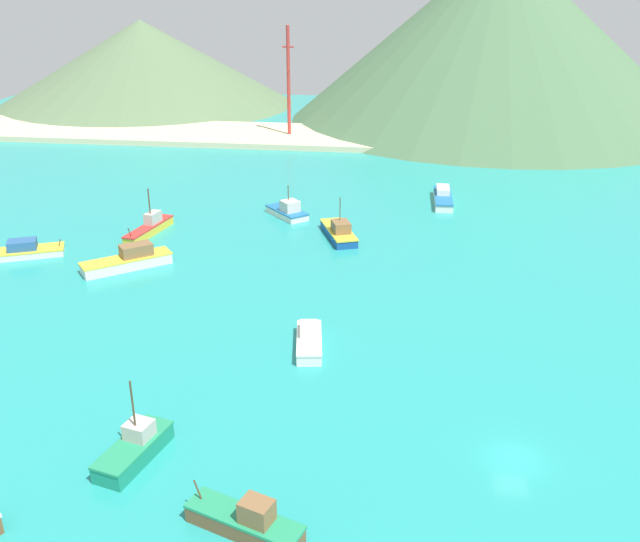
% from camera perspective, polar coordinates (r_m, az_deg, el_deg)
% --- Properties ---
extents(ground, '(260.00, 280.00, 0.50)m').
position_cam_1_polar(ground, '(81.44, 13.16, -1.88)').
color(ground, teal).
extents(fishing_boat_1, '(8.33, 4.72, 2.84)m').
position_cam_1_polar(fishing_boat_1, '(47.59, -6.05, -19.74)').
color(fishing_boat_1, brown).
rests_on(fishing_boat_1, ground).
extents(fishing_boat_2, '(3.43, 7.48, 2.05)m').
position_cam_1_polar(fishing_boat_2, '(67.44, -0.89, -5.70)').
color(fishing_boat_2, silver).
rests_on(fishing_boat_2, ground).
extents(fishing_boat_3, '(10.32, 9.16, 2.87)m').
position_cam_1_polar(fishing_boat_3, '(88.72, -15.41, 0.87)').
color(fishing_boat_3, silver).
rests_on(fishing_boat_3, ground).
extents(fishing_boat_4, '(2.88, 10.80, 2.26)m').
position_cam_1_polar(fishing_boat_4, '(112.83, 10.04, 5.97)').
color(fishing_boat_4, silver).
rests_on(fishing_boat_4, ground).
extents(fishing_boat_5, '(8.59, 6.15, 2.21)m').
position_cam_1_polar(fishing_boat_5, '(96.82, -22.75, 1.61)').
color(fishing_boat_5, silver).
rests_on(fishing_boat_5, ground).
extents(fishing_boat_8, '(4.15, 7.40, 6.50)m').
position_cam_1_polar(fishing_boat_8, '(54.87, -14.95, -13.85)').
color(fishing_boat_8, '#198466').
rests_on(fishing_boat_8, ground).
extents(fishing_boat_9, '(6.22, 10.08, 5.95)m').
position_cam_1_polar(fishing_boat_9, '(95.51, 1.58, 3.23)').
color(fishing_boat_9, '#14478C').
rests_on(fishing_boat_9, ground).
extents(fishing_boat_10, '(7.36, 7.70, 4.88)m').
position_cam_1_polar(fishing_boat_10, '(104.42, -2.66, 4.94)').
color(fishing_boat_10, silver).
rests_on(fishing_boat_10, ground).
extents(fishing_boat_11, '(3.83, 10.68, 6.39)m').
position_cam_1_polar(fishing_boat_11, '(100.01, -13.79, 3.49)').
color(fishing_boat_11, gold).
rests_on(fishing_boat_11, ground).
extents(beach_strip, '(247.00, 23.40, 1.20)m').
position_cam_1_polar(beach_strip, '(155.40, 10.95, 10.45)').
color(beach_strip, beige).
rests_on(beach_strip, ground).
extents(hill_west, '(82.09, 82.09, 22.67)m').
position_cam_1_polar(hill_west, '(206.38, -14.29, 16.21)').
color(hill_west, '#56704C').
rests_on(hill_west, ground).
extents(hill_central, '(99.57, 99.57, 41.59)m').
position_cam_1_polar(hill_central, '(181.80, 14.31, 18.39)').
color(hill_central, '#476B47').
rests_on(hill_central, ground).
extents(radio_tower, '(2.40, 1.92, 23.96)m').
position_cam_1_polar(radio_tower, '(154.76, -2.59, 15.15)').
color(radio_tower, '#B7332D').
rests_on(radio_tower, ground).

